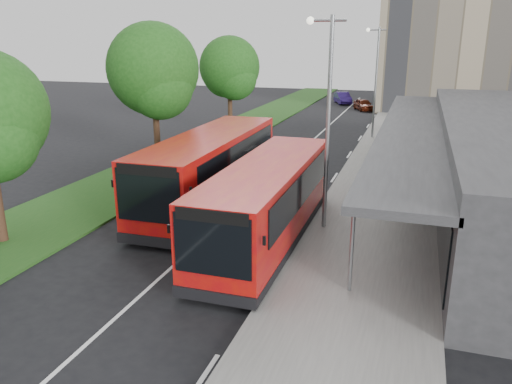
% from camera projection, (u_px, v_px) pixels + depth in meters
% --- Properties ---
extents(ground, '(120.00, 120.00, 0.00)m').
position_uv_depth(ground, '(207.00, 235.00, 19.39)').
color(ground, black).
rests_on(ground, ground).
extents(pavement, '(5.00, 80.00, 0.15)m').
position_uv_depth(pavement, '(395.00, 144.00, 35.79)').
color(pavement, slate).
rests_on(pavement, ground).
extents(grass_verge, '(5.00, 80.00, 0.10)m').
position_uv_depth(grass_verge, '(226.00, 135.00, 39.63)').
color(grass_verge, '#194817').
rests_on(grass_verge, ground).
extents(lane_centre_line, '(0.12, 70.00, 0.01)m').
position_uv_depth(lane_centre_line, '(297.00, 154.00, 33.03)').
color(lane_centre_line, silver).
rests_on(lane_centre_line, ground).
extents(kerb_dashes, '(0.12, 56.00, 0.01)m').
position_uv_depth(kerb_dashes, '(355.00, 146.00, 35.69)').
color(kerb_dashes, silver).
rests_on(kerb_dashes, ground).
extents(office_block, '(22.00, 12.00, 18.00)m').
position_uv_depth(office_block, '(495.00, 22.00, 50.81)').
color(office_block, tan).
rests_on(office_block, ground).
extents(station_building, '(7.70, 26.00, 4.00)m').
position_uv_depth(station_building, '(493.00, 159.00, 22.87)').
color(station_building, '#2C2C2E').
rests_on(station_building, ground).
extents(tree_mid, '(5.16, 5.16, 8.30)m').
position_uv_depth(tree_mid, '(154.00, 75.00, 28.12)').
color(tree_mid, '#382216').
rests_on(tree_mid, ground).
extents(tree_far, '(4.74, 4.74, 7.62)m').
position_uv_depth(tree_far, '(230.00, 71.00, 39.16)').
color(tree_far, '#382216').
rests_on(tree_far, ground).
extents(lamp_post_near, '(1.44, 0.28, 8.00)m').
position_uv_depth(lamp_post_near, '(326.00, 112.00, 18.61)').
color(lamp_post_near, gray).
rests_on(lamp_post_near, pavement).
extents(lamp_post_far, '(1.44, 0.28, 8.00)m').
position_uv_depth(lamp_post_far, '(375.00, 76.00, 36.80)').
color(lamp_post_far, gray).
rests_on(lamp_post_far, pavement).
extents(bus_main, '(2.89, 10.64, 3.01)m').
position_uv_depth(bus_main, '(268.00, 202.00, 18.41)').
color(bus_main, '#B31809').
rests_on(bus_main, ground).
extents(bus_second, '(3.13, 11.52, 3.25)m').
position_uv_depth(bus_second, '(210.00, 169.00, 22.57)').
color(bus_second, '#B31809').
rests_on(bus_second, ground).
extents(litter_bin, '(0.62, 0.62, 0.94)m').
position_uv_depth(litter_bin, '(382.00, 174.00, 25.75)').
color(litter_bin, '#352416').
rests_on(litter_bin, pavement).
extents(bollard, '(0.22, 0.22, 1.10)m').
position_uv_depth(bollard, '(380.00, 141.00, 33.65)').
color(bollard, yellow).
rests_on(bollard, pavement).
extents(car_near, '(2.79, 3.92, 1.24)m').
position_uv_depth(car_near, '(363.00, 105.00, 53.25)').
color(car_near, '#51190B').
rests_on(car_near, ground).
extents(car_far, '(2.78, 4.28, 1.33)m').
position_uv_depth(car_far, '(343.00, 98.00, 58.75)').
color(car_far, navy).
rests_on(car_far, ground).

